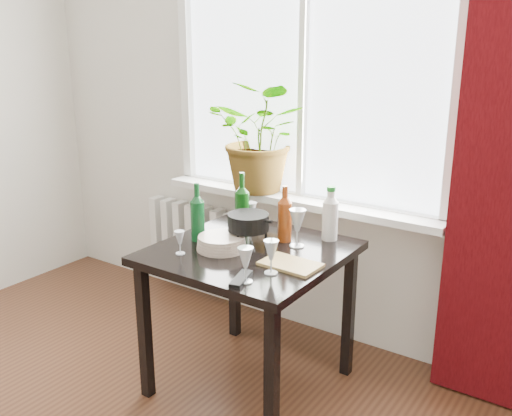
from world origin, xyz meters
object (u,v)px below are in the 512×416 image
Objects in this scene: wineglass_far_right at (271,257)px; wineglass_back_center at (297,228)px; table at (250,267)px; cutting_board at (291,264)px; plate_stack at (222,243)px; fondue_pot at (248,229)px; potted_plant at (263,137)px; radiator at (200,245)px; wineglass_front_left at (180,243)px; wineglass_front_right at (246,265)px; bottle_amber at (285,213)px; wineglass_back_left at (251,216)px; cleaning_bottle at (330,213)px; wine_bottle_right at (242,203)px; wine_bottle_left at (197,212)px; tv_remote at (241,279)px.

wineglass_back_center is (-0.07, 0.35, 0.02)m from wineglass_far_right.
table is 0.30m from cutting_board.
wineglass_back_center reaches higher than plate_stack.
fondue_pot is (-0.04, 0.05, 0.17)m from table.
potted_plant reaches higher than plate_stack.
radiator is 1.37m from cutting_board.
radiator is 3.33× the size of plate_stack.
wineglass_front_left is 0.50× the size of fondue_pot.
plate_stack is at bearing -113.43° from fondue_pot.
bottle_amber is at bearing 104.12° from wineglass_front_right.
wineglass_back_left is at bearing 171.15° from bottle_amber.
table reaches higher than radiator.
cleaning_bottle reaches higher than wineglass_front_left.
cutting_board reaches higher than radiator.
bottle_amber reaches higher than cleaning_bottle.
wineglass_front_right is 0.81× the size of wineglass_back_center.
fondue_pot reaches higher than wineglass_back_left.
wine_bottle_right is at bearing 81.96° from wineglass_front_left.
wineglass_far_right is (0.57, -0.79, -0.35)m from potted_plant.
bottle_amber is 2.52× the size of wineglass_front_left.
potted_plant is at bearing 118.54° from table.
fondue_pot is at bearing -62.69° from potted_plant.
bottle_amber is at bearing -25.36° from radiator.
wine_bottle_left is (-0.28, -0.04, 0.24)m from table.
wineglass_front_left is 0.69× the size of tv_remote.
wineglass_back_center is 0.56m from wineglass_front_left.
fondue_pot reaches higher than table.
wine_bottle_right is 1.24× the size of cutting_board.
wine_bottle_left is at bearing 177.23° from cutting_board.
wine_bottle_left is at bearing -146.99° from bottle_amber.
table is at bearing -45.83° from wine_bottle_right.
wineglass_front_right reaches higher than table.
table is 4.40× the size of wineglass_back_center.
wineglass_front_right is 0.45m from fondue_pot.
wineglass_far_right reaches higher than table.
table is at bearing 36.42° from plate_stack.
fondue_pot is at bearing 131.18° from table.
bottle_amber is 0.35m from cutting_board.
cleaning_bottle is 0.42m from cutting_board.
wine_bottle_left is 0.55m from wineglass_far_right.
plate_stack is at bearing -139.92° from wineglass_back_center.
wine_bottle_left reaches higher than wineglass_back_left.
wineglass_front_right reaches higher than plate_stack.
cleaning_bottle is 0.42m from fondue_pot.
wineglass_back_center reaches higher than wineglass_front_left.
bottle_amber reaches higher than wineglass_front_left.
tv_remote is (0.29, -0.25, -0.02)m from plate_stack.
wineglass_front_right is (0.13, -0.52, -0.07)m from bottle_amber.
wineglass_front_right is at bearing -75.88° from bottle_amber.
wineglass_back_center is at bearing -3.39° from wine_bottle_right.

